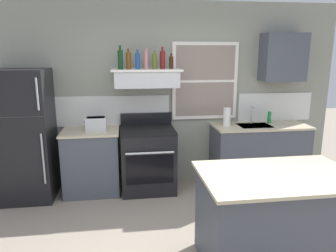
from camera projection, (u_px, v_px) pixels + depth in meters
back_wall at (164, 94)px, 4.79m from camera, size 5.40×0.11×2.70m
refrigerator at (25, 136)px, 4.26m from camera, size 0.70×0.72×1.76m
counter_left_of_stove at (92, 161)px, 4.53m from camera, size 0.79×0.63×0.91m
toaster at (96, 124)px, 4.39m from camera, size 0.30×0.20×0.19m
stove_range at (148, 159)px, 4.60m from camera, size 0.76×0.69×1.09m
range_hood_shelf at (146, 78)px, 4.43m from camera, size 0.96×0.52×0.24m
bottle_dark_green_wine at (120, 59)px, 4.31m from camera, size 0.07×0.07×0.32m
bottle_amber_wine at (129, 61)px, 4.36m from camera, size 0.07×0.07×0.28m
bottle_blue_liqueur at (138, 61)px, 4.36m from camera, size 0.07×0.07×0.26m
bottle_rose_pink at (146, 60)px, 4.41m from camera, size 0.07×0.07×0.29m
bottle_olive_oil_square at (154, 61)px, 4.35m from camera, size 0.06×0.06×0.26m
bottle_red_label_wine at (162, 60)px, 4.43m from camera, size 0.07×0.07×0.30m
bottle_brown_stout at (171, 62)px, 4.46m from camera, size 0.06×0.06×0.21m
counter_right_with_sink at (258, 154)px, 4.87m from camera, size 1.43×0.63×0.91m
sink_faucet at (252, 112)px, 4.80m from camera, size 0.03×0.17×0.28m
paper_towel_roll at (227, 117)px, 4.66m from camera, size 0.11×0.11×0.27m
dish_soap_bottle at (269, 117)px, 4.86m from camera, size 0.06×0.06×0.18m
kitchen_island at (275, 220)px, 2.93m from camera, size 1.40×0.90×0.91m
upper_cabinet_right at (283, 57)px, 4.72m from camera, size 0.64×0.32×0.70m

